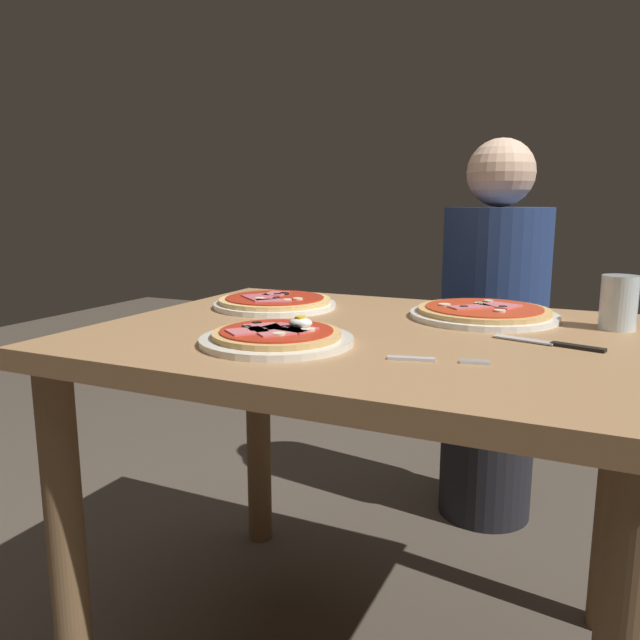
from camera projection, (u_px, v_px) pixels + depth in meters
name	position (u px, v px, depth m)	size (l,w,h in m)	color
dining_table	(368.00, 391.00, 1.24)	(1.06, 0.83, 0.75)	#9E754C
pizza_foreground	(277.00, 337.00, 1.09)	(0.27, 0.27, 0.05)	silver
pizza_across_left	(484.00, 313.00, 1.33)	(0.31, 0.31, 0.03)	white
pizza_across_right	(275.00, 302.00, 1.47)	(0.29, 0.29, 0.03)	white
water_glass_near	(618.00, 306.00, 1.21)	(0.07, 0.07, 0.11)	silver
fork	(429.00, 360.00, 0.97)	(0.16, 0.05, 0.00)	silver
knife	(555.00, 344.00, 1.08)	(0.19, 0.07, 0.01)	silver
diner_person	(492.00, 344.00, 1.91)	(0.32, 0.32, 1.18)	black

